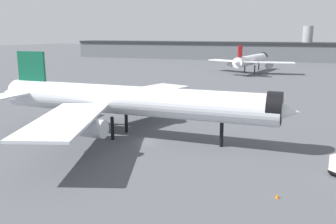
{
  "coord_description": "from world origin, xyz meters",
  "views": [
    {
      "loc": [
        33.57,
        -55.7,
        19.77
      ],
      "look_at": [
        3.26,
        2.25,
        5.5
      ],
      "focal_mm": 39.2,
      "sensor_mm": 36.0,
      "label": 1
    }
  ],
  "objects": [
    {
      "name": "airliner_near_gate",
      "position": [
        -4.45,
        1.25,
        7.02
      ],
      "size": [
        60.92,
        55.25,
        15.94
      ],
      "rotation": [
        0.0,
        0.0,
        0.13
      ],
      "color": "silver",
      "rests_on": "ground"
    },
    {
      "name": "airliner_far_taxiway",
      "position": [
        -14.85,
        126.55,
        6.14
      ],
      "size": [
        43.91,
        48.12,
        13.93
      ],
      "rotation": [
        0.0,
        0.0,
        1.53
      ],
      "color": "white",
      "rests_on": "ground"
    },
    {
      "name": "traffic_cone_wingtip",
      "position": [
        26.21,
        -12.91,
        0.29
      ],
      "size": [
        0.46,
        0.46,
        0.58
      ],
      "primitive_type": "cone",
      "color": "#F2600C",
      "rests_on": "ground"
    },
    {
      "name": "terminal_building",
      "position": [
        -56.98,
        205.71,
        6.64
      ],
      "size": [
        232.01,
        50.7,
        23.91
      ],
      "rotation": [
        0.0,
        0.0,
        0.13
      ],
      "color": "slate",
      "rests_on": "ground"
    },
    {
      "name": "ground",
      "position": [
        0.0,
        0.0,
        0.0
      ],
      "size": [
        900.0,
        900.0,
        0.0
      ],
      "primitive_type": "plane",
      "color": "#4C4F54"
    }
  ]
}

